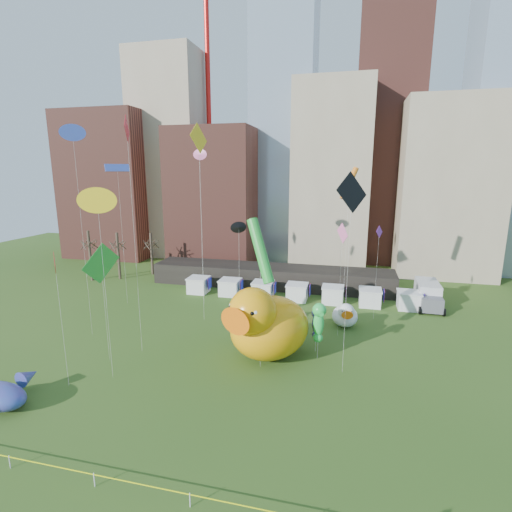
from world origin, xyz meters
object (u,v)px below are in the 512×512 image
(small_duck, at_px, (345,315))
(seahorse_purple, at_px, (316,321))
(seahorse_green, at_px, (319,319))
(box_truck, at_px, (428,294))
(big_duck, at_px, (266,324))
(whale_inflatable, at_px, (1,394))

(small_duck, xyz_separation_m, seahorse_purple, (-2.81, -7.36, 1.93))
(seahorse_green, bearing_deg, seahorse_purple, 87.47)
(small_duck, xyz_separation_m, box_truck, (10.86, 10.15, 0.20))
(small_duck, bearing_deg, seahorse_purple, -118.01)
(seahorse_purple, bearing_deg, small_duck, 50.38)
(big_duck, height_order, whale_inflatable, big_duck)
(seahorse_green, xyz_separation_m, box_truck, (13.34, 19.00, -2.47))
(seahorse_purple, bearing_deg, seahorse_green, -95.96)
(whale_inflatable, bearing_deg, small_duck, 47.36)
(big_duck, height_order, box_truck, big_duck)
(whale_inflatable, bearing_deg, box_truck, 47.96)
(seahorse_green, distance_m, seahorse_purple, 1.69)
(big_duck, distance_m, small_duck, 12.47)
(big_duck, height_order, small_duck, big_duck)
(small_duck, relative_size, seahorse_green, 0.74)
(small_duck, height_order, seahorse_purple, seahorse_purple)
(small_duck, height_order, whale_inflatable, small_duck)
(seahorse_purple, height_order, whale_inflatable, seahorse_purple)
(small_duck, relative_size, seahorse_purple, 0.91)
(small_duck, distance_m, seahorse_purple, 8.11)
(big_duck, relative_size, whale_inflatable, 1.68)
(small_duck, relative_size, whale_inflatable, 0.65)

